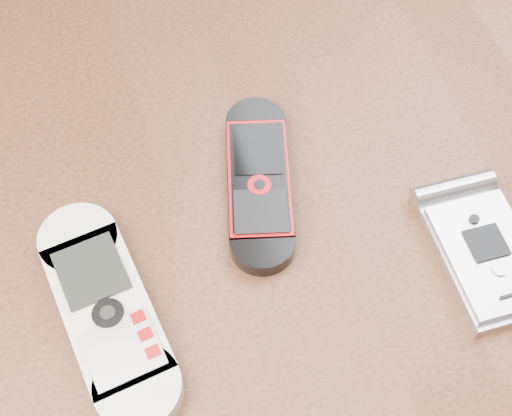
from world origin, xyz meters
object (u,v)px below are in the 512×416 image
object	(u,v)px
nokia_black_red	(259,180)
motorola_razr	(486,252)
table	(250,289)
nokia_white	(107,311)

from	to	relation	value
nokia_black_red	motorola_razr	size ratio (longest dim) A/B	1.27
table	nokia_white	bearing A→B (deg)	-156.03
table	nokia_white	size ratio (longest dim) A/B	8.05
nokia_black_red	motorola_razr	world-z (taller)	motorola_razr
nokia_white	nokia_black_red	xyz separation A→B (m)	(0.11, 0.06, -0.00)
table	motorola_razr	bearing A→B (deg)	-27.09
nokia_white	nokia_black_red	world-z (taller)	nokia_white
nokia_black_red	table	bearing A→B (deg)	-107.81
nokia_white	motorola_razr	bearing A→B (deg)	-16.05
table	nokia_black_red	bearing A→B (deg)	59.01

